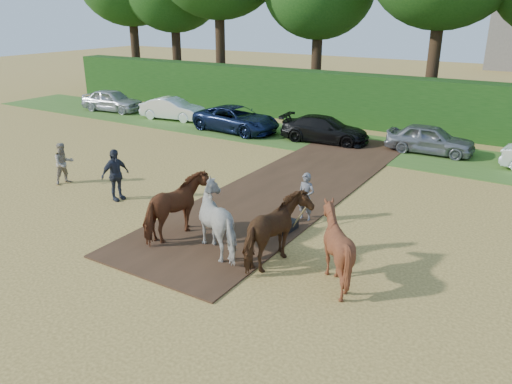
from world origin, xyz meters
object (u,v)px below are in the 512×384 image
(spectator_far, at_px, (115,175))
(plough_team, at_px, (252,225))
(parked_cars, at_px, (394,138))
(spectator_near, at_px, (64,163))

(spectator_far, distance_m, plough_team, 6.67)
(spectator_far, relative_size, plough_team, 0.29)
(spectator_far, height_order, plough_team, plough_team)
(plough_team, distance_m, parked_cars, 12.78)
(spectator_near, bearing_deg, parked_cars, -25.91)
(plough_team, height_order, parked_cars, plough_team)
(spectator_far, bearing_deg, parked_cars, -20.39)
(spectator_near, xyz_separation_m, spectator_far, (3.11, -0.21, 0.12))
(parked_cars, bearing_deg, plough_team, -90.21)
(plough_team, xyz_separation_m, parked_cars, (0.05, 12.78, -0.27))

